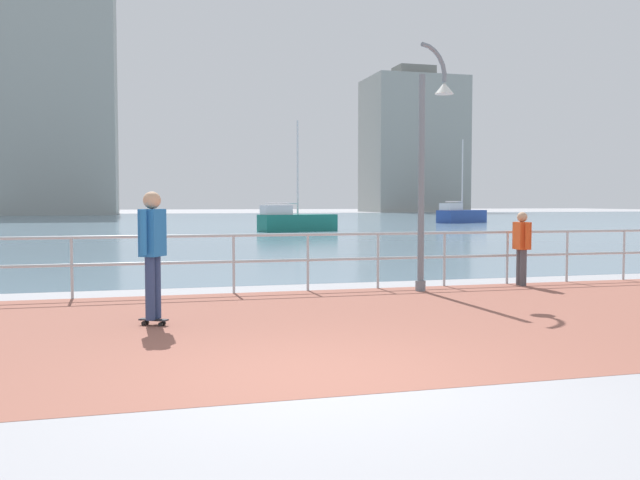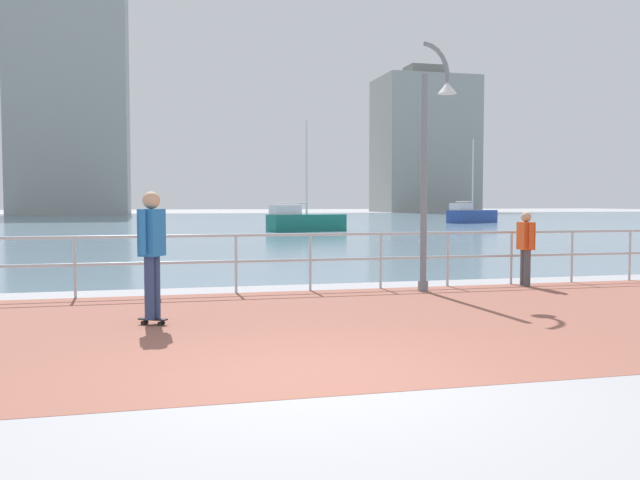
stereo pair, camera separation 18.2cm
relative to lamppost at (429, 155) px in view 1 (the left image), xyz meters
name	(u,v)px [view 1 (the left image)]	position (x,y,z in m)	size (l,w,h in m)	color
ground	(164,227)	(-3.60, 34.27, -2.55)	(220.00, 220.00, 0.00)	#9E9EA3
brick_paving	(269,326)	(-3.60, -2.91, -2.55)	(28.00, 6.91, 0.01)	#935647
harbor_water	(159,222)	(-3.60, 45.55, -2.55)	(180.00, 88.00, 0.00)	slate
waterfront_railing	(234,252)	(-3.60, 0.55, -1.80)	(25.25, 0.06, 1.09)	#B2BCC1
lamppost	(429,155)	(0.00, 0.00, 0.00)	(0.80, 0.43, 4.62)	slate
skateboarder	(153,245)	(-5.11, -2.46, -1.46)	(0.40, 0.52, 1.81)	black
bystander	(522,243)	(2.11, 0.20, -1.70)	(0.27, 0.56, 1.48)	#4C4C51
sailboat_blue	(461,215)	(19.81, 38.21, -1.92)	(4.90, 3.44, 6.66)	#284799
sailboat_gray	(295,221)	(3.43, 26.21, -1.95)	(4.69, 2.40, 6.30)	#197266
tower_steel	(59,80)	(-15.00, 85.49, 15.22)	(14.41, 16.71, 37.21)	#939993
tower_glass	(413,145)	(40.05, 96.46, 8.81)	(15.83, 11.56, 24.39)	#939993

